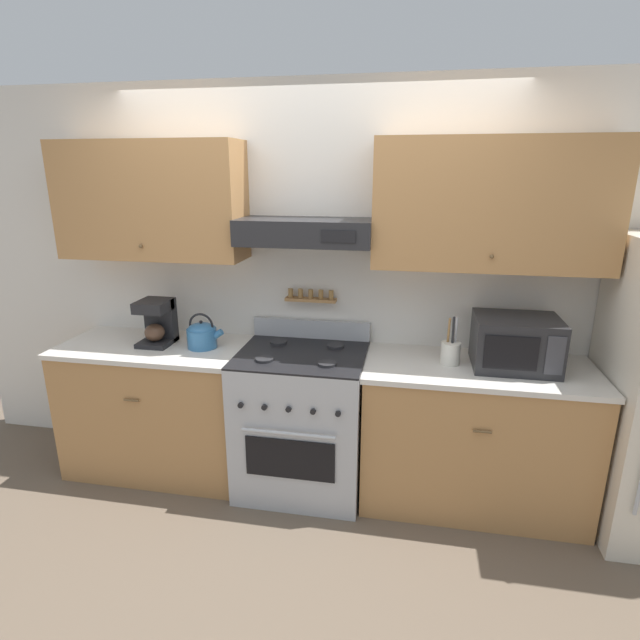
{
  "coord_description": "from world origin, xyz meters",
  "views": [
    {
      "loc": [
        0.65,
        -2.52,
        2.01
      ],
      "look_at": [
        0.12,
        0.27,
        1.16
      ],
      "focal_mm": 28.0,
      "sensor_mm": 36.0,
      "label": 1
    }
  ],
  "objects_px": {
    "coffee_maker": "(157,321)",
    "utensil_crock": "(451,352)",
    "microwave": "(516,343)",
    "stove_range": "(302,420)",
    "tea_kettle": "(202,334)"
  },
  "relations": [
    {
      "from": "coffee_maker",
      "to": "utensil_crock",
      "type": "relative_size",
      "value": 1.03
    },
    {
      "from": "coffee_maker",
      "to": "microwave",
      "type": "height_order",
      "value": "microwave"
    },
    {
      "from": "stove_range",
      "to": "microwave",
      "type": "height_order",
      "value": "microwave"
    },
    {
      "from": "stove_range",
      "to": "utensil_crock",
      "type": "bearing_deg",
      "value": 2.4
    },
    {
      "from": "stove_range",
      "to": "microwave",
      "type": "xyz_separation_m",
      "value": [
        1.26,
        0.06,
        0.59
      ]
    },
    {
      "from": "coffee_maker",
      "to": "utensil_crock",
      "type": "distance_m",
      "value": 1.89
    },
    {
      "from": "coffee_maker",
      "to": "microwave",
      "type": "xyz_separation_m",
      "value": [
        2.24,
        -0.01,
        0.0
      ]
    },
    {
      "from": "microwave",
      "to": "tea_kettle",
      "type": "bearing_deg",
      "value": -179.47
    },
    {
      "from": "microwave",
      "to": "coffee_maker",
      "type": "bearing_deg",
      "value": 179.75
    },
    {
      "from": "tea_kettle",
      "to": "utensil_crock",
      "type": "xyz_separation_m",
      "value": [
        1.56,
        0.0,
        -0.01
      ]
    },
    {
      "from": "coffee_maker",
      "to": "stove_range",
      "type": "bearing_deg",
      "value": -3.78
    },
    {
      "from": "microwave",
      "to": "utensil_crock",
      "type": "distance_m",
      "value": 0.37
    },
    {
      "from": "tea_kettle",
      "to": "microwave",
      "type": "height_order",
      "value": "microwave"
    },
    {
      "from": "stove_range",
      "to": "utensil_crock",
      "type": "height_order",
      "value": "utensil_crock"
    },
    {
      "from": "stove_range",
      "to": "coffee_maker",
      "type": "bearing_deg",
      "value": 176.22
    }
  ]
}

